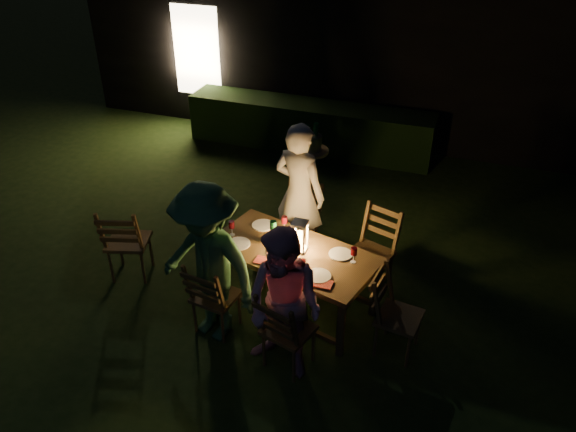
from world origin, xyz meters
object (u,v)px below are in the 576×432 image
(chair_far_left, at_px, (297,237))
(side_table, at_px, (311,155))
(bottle_table, at_px, (273,233))
(chair_far_right, at_px, (370,265))
(chair_end, at_px, (396,328))
(dining_table, at_px, (293,257))
(bottle_bucket_a, at_px, (307,140))
(lantern, at_px, (300,238))
(ice_bucket, at_px, (311,143))
(chair_spare, at_px, (130,254))
(person_opp_right, at_px, (284,305))
(person_house_side, at_px, (299,194))
(person_opp_left, at_px, (208,264))
(bottle_bucket_b, at_px, (316,139))
(chair_near_left, at_px, (216,308))
(chair_near_right, at_px, (287,342))

(chair_far_left, height_order, side_table, chair_far_left)
(bottle_table, distance_m, side_table, 2.51)
(chair_far_right, distance_m, chair_end, 1.03)
(dining_table, height_order, bottle_bucket_a, bottle_bucket_a)
(lantern, relative_size, ice_bucket, 1.17)
(chair_end, xyz_separation_m, chair_spare, (-3.18, 0.17, 0.02))
(chair_far_left, height_order, chair_far_right, chair_far_left)
(person_opp_right, distance_m, ice_bucket, 3.54)
(person_house_side, distance_m, lantern, 0.92)
(chair_far_left, bearing_deg, dining_table, 115.06)
(person_opp_left, distance_m, lantern, 1.00)
(chair_far_left, distance_m, person_opp_left, 1.69)
(lantern, xyz_separation_m, bottle_bucket_b, (-0.62, 2.54, -0.04))
(chair_spare, bearing_deg, chair_near_left, -36.98)
(chair_far_right, xyz_separation_m, bottle_bucket_a, (-1.38, 1.88, 0.54))
(person_opp_left, distance_m, ice_bucket, 3.22)
(ice_bucket, distance_m, bottle_bucket_b, 0.08)
(person_opp_left, bearing_deg, bottle_bucket_a, 104.54)
(ice_bucket, bearing_deg, side_table, -90.00)
(dining_table, height_order, person_opp_left, person_opp_left)
(chair_near_left, relative_size, side_table, 1.36)
(chair_near_left, height_order, side_table, chair_near_left)
(person_opp_left, bearing_deg, chair_near_left, 87.46)
(bottle_bucket_a, relative_size, bottle_bucket_b, 1.00)
(chair_end, bearing_deg, bottle_table, -97.16)
(ice_bucket, bearing_deg, person_opp_right, -76.26)
(chair_far_right, relative_size, chair_end, 1.07)
(chair_far_left, height_order, bottle_table, chair_far_left)
(person_opp_left, distance_m, bottle_bucket_a, 3.18)
(person_opp_left, relative_size, bottle_table, 6.29)
(chair_near_right, xyz_separation_m, lantern, (-0.19, 0.89, 0.60))
(chair_near_left, xyz_separation_m, person_opp_right, (0.86, -0.27, 0.51))
(person_house_side, xyz_separation_m, ice_bucket, (-0.37, 1.63, -0.10))
(chair_near_left, distance_m, chair_spare, 1.45)
(chair_end, bearing_deg, person_house_side, -123.14)
(chair_near_right, distance_m, side_table, 3.51)
(chair_spare, xyz_separation_m, bottle_bucket_a, (1.33, 2.63, 0.54))
(chair_near_right, height_order, chair_far_right, chair_far_right)
(chair_far_left, distance_m, chair_spare, 2.00)
(dining_table, height_order, bottle_table, bottle_table)
(dining_table, distance_m, chair_near_left, 0.97)
(person_opp_right, xyz_separation_m, ice_bucket, (-0.84, 3.44, 0.01))
(chair_far_left, bearing_deg, person_opp_left, 84.76)
(bottle_table, xyz_separation_m, bottle_bucket_a, (-0.41, 2.43, -0.03))
(chair_near_left, xyz_separation_m, ice_bucket, (0.02, 3.17, 0.52))
(chair_near_left, bearing_deg, side_table, 97.29)
(chair_near_right, distance_m, bottle_bucket_b, 3.57)
(chair_end, bearing_deg, chair_far_right, -145.79)
(bottle_bucket_b, bearing_deg, lantern, -76.34)
(chair_end, height_order, ice_bucket, chair_end)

